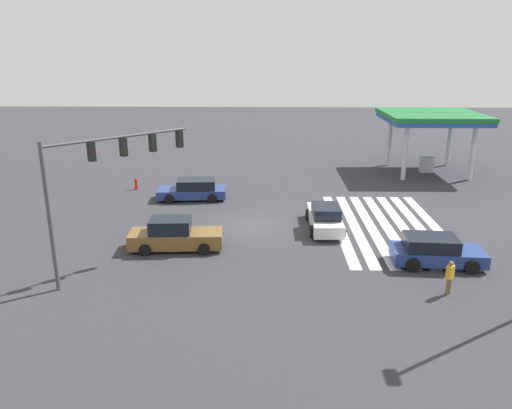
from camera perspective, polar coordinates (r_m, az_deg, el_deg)
The scene contains 10 objects.
ground_plane at distance 29.87m, azimuth 0.00°, elevation -2.43°, with size 128.09×128.09×0.00m, color #333338.
crosswalk_markings at distance 30.71m, azimuth 14.71°, elevation -2.45°, with size 12.40×6.30×0.01m.
traffic_signal_mast at distance 23.26m, azimuth -16.84°, elevation 3.97°, with size 5.17×5.17×6.58m.
car_0 at distance 26.58m, azimuth -9.28°, elevation -3.51°, with size 2.17×4.94×1.68m.
car_1 at distance 35.24m, azimuth -7.19°, elevation 1.69°, with size 2.43×4.88×1.43m.
car_2 at distance 25.91m, azimuth 19.80°, elevation -5.03°, with size 2.41×4.48×1.45m.
car_3 at distance 29.42m, azimuth 7.89°, elevation -1.50°, with size 4.78×1.99×1.50m.
gas_station_canopy at distance 44.59m, azimuth 19.40°, elevation 9.15°, with size 7.78×7.78×5.06m.
pedestrian at distance 23.00m, azimuth 21.26°, elevation -7.64°, with size 0.41×0.41×1.55m.
fire_hydrant at distance 38.54m, azimuth -13.54°, elevation 2.31°, with size 0.22×0.22×0.86m.
Camera 1 is at (-28.10, -0.62, 10.10)m, focal length 35.00 mm.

